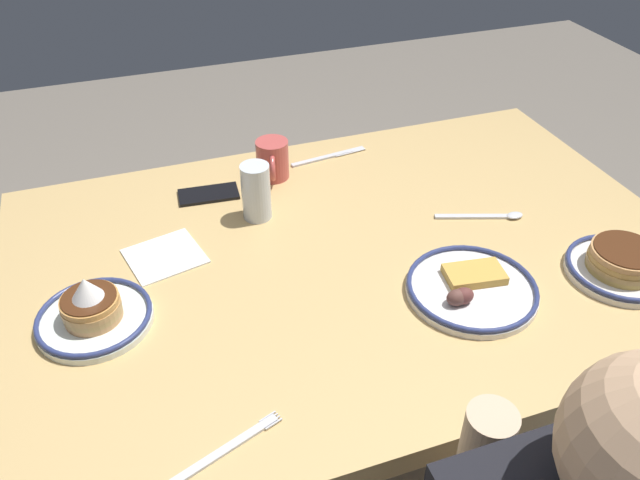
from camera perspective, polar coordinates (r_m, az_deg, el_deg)
name	(u,v)px	position (r m, az deg, el deg)	size (l,w,h in m)	color
ground_plane	(346,452)	(1.90, 2.34, -18.65)	(6.00, 6.00, 0.00)	slate
dining_table	(353,282)	(1.42, 2.99, -3.81)	(1.46, 0.99, 0.73)	tan
plate_near_main	(93,312)	(1.25, -19.89, -6.20)	(0.22, 0.22, 0.11)	white
plate_center_pancakes	(471,288)	(1.28, 13.54, -4.24)	(0.26, 0.26, 0.05)	white
plate_far_companion	(621,264)	(1.42, 25.65, -2.00)	(0.22, 0.22, 0.06)	silver
coffee_mug	(272,159)	(1.59, -4.33, 7.29)	(0.08, 0.11, 0.10)	#BF4C47
drinking_glass	(256,194)	(1.44, -5.79, 4.14)	(0.07, 0.07, 0.13)	silver
cell_phone	(209,194)	(1.56, -10.07, 4.11)	(0.14, 0.07, 0.01)	black
paper_napkin	(165,256)	(1.38, -13.89, -1.43)	(0.15, 0.14, 0.00)	white
fork_near	(226,449)	(1.02, -8.52, -18.25)	(0.20, 0.08, 0.01)	silver
butter_knife	(329,157)	(1.69, 0.79, 7.57)	(0.22, 0.04, 0.01)	silver
tea_spoon	(491,216)	(1.51, 15.28, 2.11)	(0.20, 0.08, 0.01)	silver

